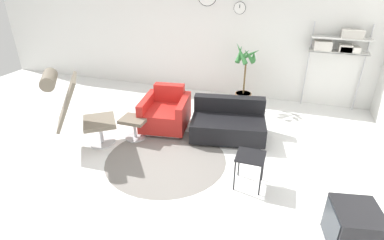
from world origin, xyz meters
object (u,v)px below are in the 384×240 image
side_table (250,160)px  potted_plant (244,83)px  armchair_red (166,113)px  shelf_unit (340,45)px  ottoman (134,124)px  crt_television (352,230)px  couch_low (228,124)px  lounge_chair (73,103)px

side_table → potted_plant: potted_plant is taller
armchair_red → shelf_unit: shelf_unit is taller
ottoman → crt_television: crt_television is taller
crt_television → potted_plant: (-1.70, 3.42, 0.22)m
couch_low → crt_television: bearing=120.1°
potted_plant → shelf_unit: (1.75, 0.43, 0.83)m
armchair_red → side_table: armchair_red is taller
side_table → potted_plant: bearing=101.4°
armchair_red → crt_television: size_ratio=1.75×
armchair_red → crt_television: armchair_red is taller
armchair_red → couch_low: size_ratio=0.71×
shelf_unit → ottoman: bearing=-143.9°
lounge_chair → shelf_unit: bearing=89.9°
ottoman → side_table: size_ratio=0.93×
lounge_chair → shelf_unit: 5.05m
ottoman → armchair_red: 0.67m
lounge_chair → potted_plant: 3.43m
lounge_chair → potted_plant: size_ratio=0.95×
lounge_chair → potted_plant: potted_plant is taller
lounge_chair → crt_television: bearing=41.1°
ottoman → shelf_unit: bearing=36.1°
crt_television → shelf_unit: size_ratio=0.32×
couch_low → lounge_chair: bearing=16.2°
side_table → potted_plant: 2.71m
lounge_chair → side_table: lounge_chair is taller
crt_television → shelf_unit: shelf_unit is taller
ottoman → shelf_unit: (3.31, 2.41, 1.07)m
crt_television → armchair_red: bearing=44.2°
couch_low → shelf_unit: 2.78m
lounge_chair → side_table: bearing=51.2°
ottoman → shelf_unit: size_ratio=0.25×
lounge_chair → couch_low: lounge_chair is taller
side_table → ottoman: bearing=162.2°
side_table → shelf_unit: size_ratio=0.27×
potted_plant → lounge_chair: bearing=-132.4°
armchair_red → lounge_chair: bearing=36.5°
ottoman → crt_television: size_ratio=0.78×
side_table → crt_television: size_ratio=0.85×
couch_low → crt_television: 2.66m
side_table → potted_plant: (-0.54, 2.66, 0.11)m
shelf_unit → lounge_chair: bearing=-143.9°
ottoman → couch_low: 1.64m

